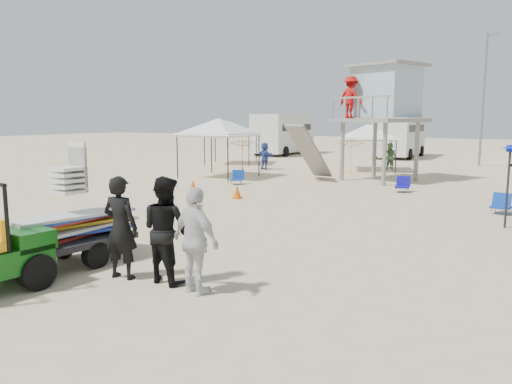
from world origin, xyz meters
The scene contains 20 objects.
ground centered at (0.00, 0.00, 0.00)m, with size 140.00×140.00×0.00m, color beige.
surf_trailer centered at (-2.14, 0.20, 0.89)m, with size 1.62×2.64×2.18m.
man_left centered at (-0.63, -0.10, 0.96)m, with size 0.70×0.46×1.92m, color black.
man_mid centered at (0.22, 0.15, 0.97)m, with size 0.94×0.73×1.94m, color black.
man_right centered at (1.07, -0.10, 0.91)m, with size 1.07×0.45×1.83m, color silver.
lifeguard_tower centered at (-0.55, 16.78, 3.95)m, with size 4.31×4.31×5.30m.
canopy_white_a centered at (-7.85, 14.18, 2.80)m, with size 3.12×3.12×3.34m.
canopy_white_b centered at (-11.27, 20.82, 2.57)m, with size 3.83×3.83×3.11m.
canopy_white_c centered at (-2.32, 20.97, 2.46)m, with size 3.86×3.86×3.01m.
umbrella_a centered at (-7.99, 16.64, 0.91)m, with size 1.99×2.03×1.82m, color #AA1229.
umbrella_b centered at (-2.62, 18.99, 0.92)m, with size 2.01×2.04×1.84m, color #FD9C16.
cone_near centered at (-5.94, 9.36, 0.25)m, with size 0.34×0.34×0.50m, color #FF5408.
cone_far centered at (-3.57, 8.86, 0.25)m, with size 0.34×0.34×0.50m, color #E55607.
beach_chair_a centered at (-5.65, 12.32, 0.31)m, with size 0.73×0.82×0.64m.
beach_chair_b centered at (1.41, 13.46, 0.31)m, with size 0.64×0.70×0.64m.
beach_chair_c centered at (5.15, 10.35, 0.31)m, with size 0.64×0.69×0.64m.
rv_far_left centered at (-12.00, 29.99, 1.80)m, with size 2.64×6.80×3.25m.
rv_mid_left centered at (-3.00, 31.49, 1.80)m, with size 2.65×6.50×3.25m.
light_pole_left centered at (3.00, 27.00, 4.00)m, with size 0.14×0.14×8.00m, color slate.
distant_beachgoers centered at (0.88, 19.63, 0.80)m, with size 18.60×13.68×1.69m.
Camera 1 is at (5.92, -6.72, 2.96)m, focal length 35.00 mm.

